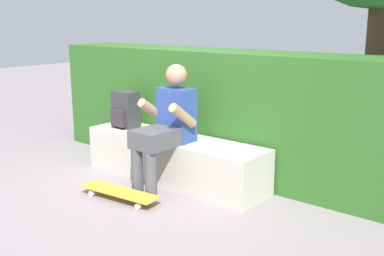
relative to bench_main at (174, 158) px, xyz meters
name	(u,v)px	position (x,y,z in m)	size (l,w,h in m)	color
ground_plane	(154,187)	(0.00, -0.30, -0.22)	(24.00, 24.00, 0.00)	gray
bench_main	(174,158)	(0.00, 0.00, 0.00)	(2.05, 0.52, 0.45)	#BBB6A6
person_skater	(167,123)	(0.12, -0.22, 0.42)	(0.49, 0.62, 1.20)	#2D4793
skateboard_near_person	(119,192)	(-0.01, -0.74, -0.15)	(0.82, 0.29, 0.09)	gold
backpack_on_bench	(125,110)	(-0.70, -0.01, 0.42)	(0.28, 0.23, 0.40)	#333338
hedge_row	(217,110)	(0.06, 0.64, 0.42)	(4.28, 0.72, 1.29)	#2C5E21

